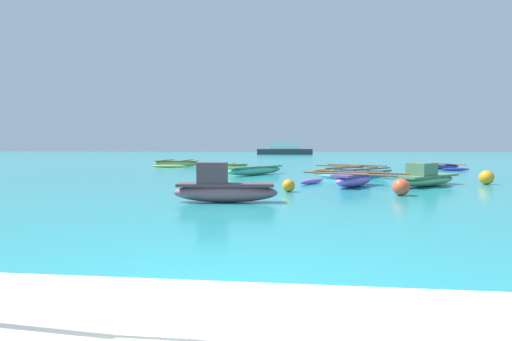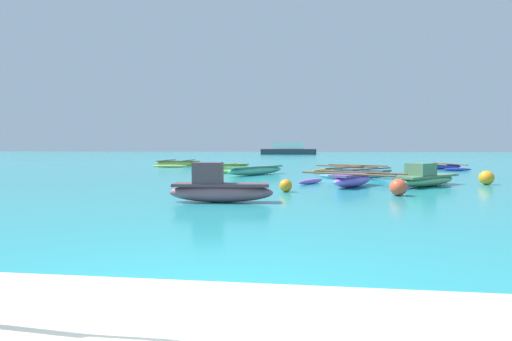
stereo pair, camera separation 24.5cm
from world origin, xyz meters
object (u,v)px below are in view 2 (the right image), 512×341
(moored_boat_6, at_px, (426,178))
(mooring_buoy_2, at_px, (286,186))
(moored_boat_5, at_px, (225,167))
(moored_boat_8, at_px, (178,163))
(mooring_buoy_0, at_px, (398,187))
(moored_boat_3, at_px, (256,170))
(moored_boat_1, at_px, (440,166))
(moored_boat_7, at_px, (353,180))
(distant_ferry, at_px, (288,150))
(moored_boat_2, at_px, (219,188))
(mooring_buoy_1, at_px, (486,178))
(moored_boat_4, at_px, (352,169))
(moored_boat_0, at_px, (358,173))

(moored_boat_6, distance_m, mooring_buoy_2, 5.68)
(moored_boat_5, bearing_deg, moored_boat_8, 114.70)
(moored_boat_5, relative_size, mooring_buoy_0, 8.85)
(moored_boat_3, relative_size, mooring_buoy_2, 9.07)
(mooring_buoy_2, bearing_deg, moored_boat_5, 111.44)
(moored_boat_1, height_order, moored_boat_5, moored_boat_5)
(moored_boat_1, relative_size, moored_boat_7, 1.09)
(distant_ferry, bearing_deg, moored_boat_2, -89.05)
(moored_boat_2, distance_m, mooring_buoy_1, 10.99)
(moored_boat_3, distance_m, distant_ferry, 57.81)
(mooring_buoy_1, height_order, mooring_buoy_2, mooring_buoy_1)
(moored_boat_7, bearing_deg, moored_boat_4, 25.87)
(moored_boat_6, relative_size, mooring_buoy_1, 5.69)
(distant_ferry, bearing_deg, moored_boat_1, -76.68)
(moored_boat_0, xyz_separation_m, distant_ferry, (-5.89, 58.94, 0.74))
(moored_boat_6, xyz_separation_m, distant_ferry, (-7.82, 62.92, 0.66))
(distant_ferry, bearing_deg, moored_boat_0, -84.29)
(moored_boat_1, distance_m, mooring_buoy_2, 17.21)
(moored_boat_3, xyz_separation_m, moored_boat_4, (5.10, 2.15, -0.05))
(moored_boat_1, bearing_deg, moored_boat_5, -175.53)
(moored_boat_2, relative_size, moored_boat_8, 0.69)
(moored_boat_0, height_order, distant_ferry, distant_ferry)
(moored_boat_6, bearing_deg, moored_boat_8, 90.35)
(mooring_buoy_0, height_order, distant_ferry, distant_ferry)
(mooring_buoy_1, bearing_deg, moored_boat_8, 141.98)
(moored_boat_6, distance_m, distant_ferry, 63.41)
(moored_boat_3, bearing_deg, moored_boat_5, 71.47)
(moored_boat_3, height_order, distant_ferry, distant_ferry)
(moored_boat_0, xyz_separation_m, moored_boat_7, (-0.79, -4.56, 0.03))
(moored_boat_7, xyz_separation_m, mooring_buoy_1, (5.20, 1.43, 0.02))
(moored_boat_6, relative_size, moored_boat_8, 0.77)
(moored_boat_6, xyz_separation_m, moored_boat_7, (-2.72, -0.58, -0.05))
(moored_boat_5, bearing_deg, moored_boat_7, -68.35)
(moored_boat_4, bearing_deg, moored_boat_1, -23.92)
(mooring_buoy_1, bearing_deg, distant_ferry, 99.42)
(moored_boat_5, distance_m, moored_boat_8, 7.39)
(moored_boat_3, distance_m, moored_boat_5, 3.73)
(moored_boat_3, relative_size, distant_ferry, 0.35)
(moored_boat_5, relative_size, distant_ferry, 0.42)
(moored_boat_7, xyz_separation_m, distant_ferry, (-5.10, 63.49, 0.71))
(moored_boat_7, bearing_deg, mooring_buoy_0, -126.36)
(distant_ferry, bearing_deg, mooring_buoy_2, -87.59)
(mooring_buoy_2, bearing_deg, distant_ferry, 92.41)
(moored_boat_7, height_order, distant_ferry, distant_ferry)
(moored_boat_1, height_order, moored_boat_7, moored_boat_7)
(moored_boat_0, height_order, moored_boat_2, moored_boat_2)
(moored_boat_2, relative_size, moored_boat_5, 0.62)
(moored_boat_5, bearing_deg, moored_boat_1, 0.31)
(moored_boat_4, relative_size, moored_boat_5, 1.00)
(moored_boat_2, relative_size, distant_ferry, 0.26)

